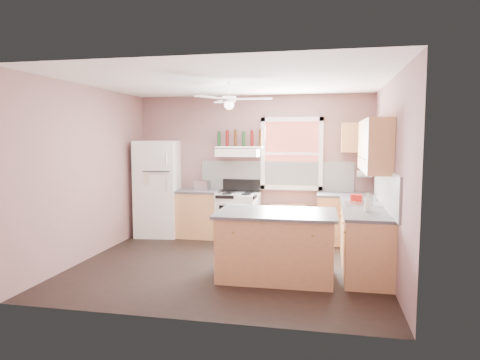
% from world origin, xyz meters
% --- Properties ---
extents(floor, '(4.50, 4.50, 0.00)m').
position_xyz_m(floor, '(0.00, 0.00, 0.00)').
color(floor, black).
rests_on(floor, ground).
extents(ceiling, '(4.50, 4.50, 0.00)m').
position_xyz_m(ceiling, '(0.00, 0.00, 2.70)').
color(ceiling, white).
rests_on(ceiling, ground).
extents(wall_back, '(4.50, 0.05, 2.70)m').
position_xyz_m(wall_back, '(0.00, 2.02, 1.35)').
color(wall_back, '#7E5856').
rests_on(wall_back, ground).
extents(wall_right, '(0.05, 4.00, 2.70)m').
position_xyz_m(wall_right, '(2.27, 0.00, 1.35)').
color(wall_right, '#7E5856').
rests_on(wall_right, ground).
extents(wall_left, '(0.05, 4.00, 2.70)m').
position_xyz_m(wall_left, '(-2.27, 0.00, 1.35)').
color(wall_left, '#7E5856').
rests_on(wall_left, ground).
extents(backsplash_back, '(2.90, 0.03, 0.55)m').
position_xyz_m(backsplash_back, '(0.45, 1.99, 1.18)').
color(backsplash_back, white).
rests_on(backsplash_back, wall_back).
extents(backsplash_right, '(0.03, 2.60, 0.55)m').
position_xyz_m(backsplash_right, '(2.23, 0.30, 1.18)').
color(backsplash_right, white).
rests_on(backsplash_right, wall_right).
extents(window_view, '(1.00, 0.02, 1.20)m').
position_xyz_m(window_view, '(0.75, 1.98, 1.60)').
color(window_view, maroon).
rests_on(window_view, wall_back).
extents(window_frame, '(1.16, 0.07, 1.36)m').
position_xyz_m(window_frame, '(0.75, 1.96, 1.60)').
color(window_frame, white).
rests_on(window_frame, wall_back).
extents(refrigerator, '(0.86, 0.85, 1.84)m').
position_xyz_m(refrigerator, '(-1.80, 1.66, 0.92)').
color(refrigerator, white).
rests_on(refrigerator, floor).
extents(base_cabinet_left, '(0.90, 0.60, 0.86)m').
position_xyz_m(base_cabinet_left, '(-1.06, 1.70, 0.43)').
color(base_cabinet_left, '#B97B4D').
rests_on(base_cabinet_left, floor).
extents(counter_left, '(0.92, 0.62, 0.04)m').
position_xyz_m(counter_left, '(-1.06, 1.70, 0.88)').
color(counter_left, '#464649').
rests_on(counter_left, base_cabinet_left).
extents(toaster, '(0.30, 0.20, 0.18)m').
position_xyz_m(toaster, '(-0.92, 1.71, 0.99)').
color(toaster, silver).
rests_on(toaster, counter_left).
extents(stove, '(0.78, 0.71, 0.86)m').
position_xyz_m(stove, '(-0.21, 1.66, 0.43)').
color(stove, white).
rests_on(stove, floor).
extents(range_hood, '(0.78, 0.50, 0.14)m').
position_xyz_m(range_hood, '(-0.23, 1.75, 1.62)').
color(range_hood, white).
rests_on(range_hood, wall_back).
extents(bottle_shelf, '(0.90, 0.26, 0.03)m').
position_xyz_m(bottle_shelf, '(-0.23, 1.87, 1.72)').
color(bottle_shelf, white).
rests_on(bottle_shelf, range_hood).
extents(cart, '(0.76, 0.64, 0.64)m').
position_xyz_m(cart, '(0.74, 1.75, 0.32)').
color(cart, '#B97B4D').
rests_on(cart, floor).
extents(base_cabinet_corner, '(1.00, 0.60, 0.86)m').
position_xyz_m(base_cabinet_corner, '(1.75, 1.70, 0.43)').
color(base_cabinet_corner, '#B97B4D').
rests_on(base_cabinet_corner, floor).
extents(base_cabinet_right, '(0.60, 2.20, 0.86)m').
position_xyz_m(base_cabinet_right, '(1.95, 0.30, 0.43)').
color(base_cabinet_right, '#B97B4D').
rests_on(base_cabinet_right, floor).
extents(counter_corner, '(1.02, 0.62, 0.04)m').
position_xyz_m(counter_corner, '(1.75, 1.70, 0.88)').
color(counter_corner, '#464649').
rests_on(counter_corner, base_cabinet_corner).
extents(counter_right, '(0.62, 2.22, 0.04)m').
position_xyz_m(counter_right, '(1.94, 0.30, 0.88)').
color(counter_right, '#464649').
rests_on(counter_right, base_cabinet_right).
extents(sink, '(0.55, 0.45, 0.03)m').
position_xyz_m(sink, '(1.94, 0.50, 0.90)').
color(sink, silver).
rests_on(sink, counter_right).
extents(faucet, '(0.03, 0.03, 0.14)m').
position_xyz_m(faucet, '(2.10, 0.50, 0.97)').
color(faucet, silver).
rests_on(faucet, sink).
extents(upper_cabinet_right, '(0.33, 1.80, 0.76)m').
position_xyz_m(upper_cabinet_right, '(2.08, 0.50, 1.78)').
color(upper_cabinet_right, '#B97B4D').
rests_on(upper_cabinet_right, wall_right).
extents(upper_cabinet_corner, '(0.60, 0.33, 0.52)m').
position_xyz_m(upper_cabinet_corner, '(1.95, 1.83, 1.90)').
color(upper_cabinet_corner, '#B97B4D').
rests_on(upper_cabinet_corner, wall_back).
extents(paper_towel, '(0.26, 0.12, 0.12)m').
position_xyz_m(paper_towel, '(2.07, 1.86, 1.25)').
color(paper_towel, white).
rests_on(paper_towel, wall_back).
extents(island, '(1.52, 0.98, 0.86)m').
position_xyz_m(island, '(0.75, -0.41, 0.43)').
color(island, '#B97B4D').
rests_on(island, floor).
extents(island_top, '(1.61, 1.07, 0.04)m').
position_xyz_m(island_top, '(0.75, -0.41, 0.88)').
color(island_top, '#464649').
rests_on(island_top, island).
extents(ceiling_fan_hub, '(0.20, 0.20, 0.08)m').
position_xyz_m(ceiling_fan_hub, '(0.00, 0.00, 2.45)').
color(ceiling_fan_hub, white).
rests_on(ceiling_fan_hub, ceiling).
extents(soap_bottle, '(0.14, 0.14, 0.25)m').
position_xyz_m(soap_bottle, '(1.95, -0.18, 1.03)').
color(soap_bottle, silver).
rests_on(soap_bottle, counter_right).
extents(red_caddy, '(0.20, 0.14, 0.10)m').
position_xyz_m(red_caddy, '(1.87, 0.86, 0.95)').
color(red_caddy, red).
rests_on(red_caddy, counter_right).
extents(wine_bottles, '(0.86, 0.06, 0.31)m').
position_xyz_m(wine_bottles, '(-0.22, 1.87, 1.88)').
color(wine_bottles, '#143819').
rests_on(wine_bottles, bottle_shelf).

